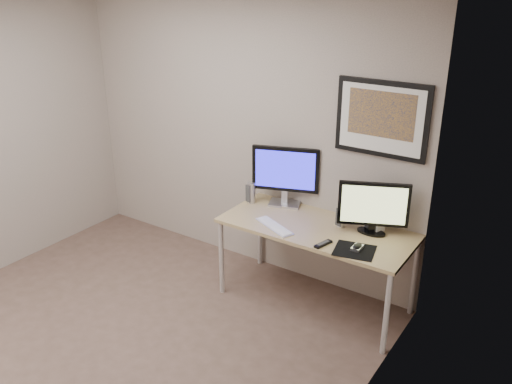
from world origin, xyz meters
TOP-DOWN VIEW (x-y plane):
  - floor at (0.00, 0.00)m, footprint 3.60×3.60m
  - room at (0.00, 0.45)m, footprint 3.60×3.60m
  - desk at (1.00, 1.35)m, footprint 1.60×0.70m
  - framed_art at (1.35, 1.68)m, footprint 0.75×0.04m
  - monitor_large at (0.55, 1.59)m, footprint 0.57×0.27m
  - monitor_tv at (1.42, 1.49)m, footprint 0.52×0.26m
  - speaker_left at (0.27, 1.47)m, footprint 0.09×0.09m
  - speaker_right at (1.16, 1.47)m, footprint 0.09×0.09m
  - keyboard at (0.71, 1.15)m, footprint 0.42×0.27m
  - mousepad at (1.43, 1.14)m, footprint 0.35×0.33m
  - mouse at (1.44, 1.18)m, footprint 0.07×0.11m
  - remote at (1.19, 1.09)m, footprint 0.08×0.17m
  - fan_unit at (1.42, 1.56)m, footprint 0.16×0.14m

SIDE VIEW (x-z plane):
  - floor at x=0.00m, z-range 0.00..0.00m
  - desk at x=1.00m, z-range 0.30..1.03m
  - mousepad at x=1.43m, z-range 0.73..0.73m
  - keyboard at x=0.71m, z-range 0.73..0.74m
  - remote at x=1.19m, z-range 0.73..0.75m
  - mouse at x=1.44m, z-range 0.73..0.77m
  - speaker_right at x=1.16m, z-range 0.73..0.92m
  - speaker_left at x=0.27m, z-range 0.73..0.92m
  - fan_unit at x=1.42m, z-range 0.73..0.94m
  - monitor_tv at x=1.42m, z-range 0.74..1.18m
  - monitor_large at x=0.55m, z-range 0.76..1.30m
  - framed_art at x=1.35m, z-range 1.32..1.92m
  - room at x=0.00m, z-range -0.16..3.44m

